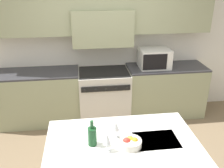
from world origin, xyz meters
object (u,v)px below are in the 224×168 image
Objects in this scene: wine_glass_near at (107,139)px; wine_glass_far at (115,126)px; range_stove at (104,95)px; microwave at (154,58)px; wine_bottle at (92,136)px; fruit_bowl at (130,142)px.

wine_glass_far is at bearing 61.95° from wine_glass_near.
wine_glass_near is 0.23m from wine_glass_far.
wine_glass_far reaches higher than range_stove.
wine_glass_far is at bearing -92.09° from range_stove.
range_stove is 1.11m from microwave.
microwave is 2.74× the size of wine_glass_far.
wine_glass_near is (0.13, -0.11, 0.03)m from wine_bottle.
fruit_bowl is at bearing -88.60° from range_stove.
fruit_bowl is at bearing 9.94° from wine_glass_near.
range_stove is 2.04m from wine_glass_far.
wine_bottle is 0.37m from fruit_bowl.
fruit_bowl is (-0.85, -2.13, -0.14)m from microwave.
wine_glass_far is (-0.07, -1.95, 0.61)m from range_stove.
wine_glass_far is at bearing -116.21° from microwave.
range_stove is 4.74× the size of wine_glass_near.
wine_glass_far reaches higher than fruit_bowl.
wine_bottle is (-1.21, -2.06, -0.08)m from microwave.
wine_bottle reaches higher than wine_glass_near.
range_stove is 2.15m from wine_bottle.
wine_bottle reaches higher than range_stove.
wine_bottle is 1.26× the size of fruit_bowl.
microwave reaches higher than wine_bottle.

